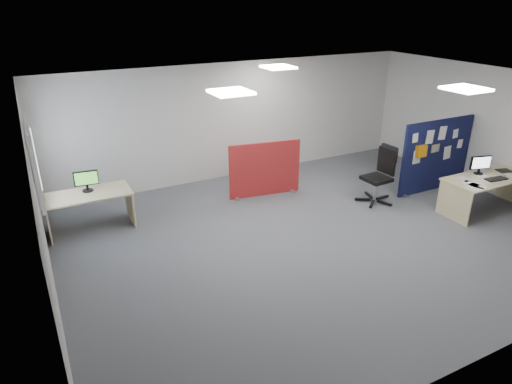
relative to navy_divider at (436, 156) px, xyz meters
name	(u,v)px	position (x,y,z in m)	size (l,w,h in m)	color
floor	(319,235)	(-3.46, -0.61, -0.81)	(9.00, 9.00, 0.00)	#57595F
ceiling	(328,87)	(-3.46, -0.61, 1.89)	(9.00, 7.00, 0.02)	white
wall_back	(238,120)	(-3.46, 2.89, 0.54)	(9.00, 0.02, 2.70)	silver
wall_front	(507,263)	(-3.46, -4.11, 0.54)	(9.00, 0.02, 2.70)	silver
wall_left	(41,220)	(-7.96, -0.61, 0.54)	(0.02, 7.00, 2.70)	silver
wall_right	(497,133)	(1.04, -0.61, 0.54)	(0.02, 7.00, 2.70)	silver
window	(34,160)	(-7.90, 1.39, 0.74)	(0.06, 1.70, 1.30)	white
ceiling_lights	(322,81)	(-3.13, 0.05, 1.86)	(4.10, 4.10, 0.04)	white
navy_divider	(436,156)	(0.00, 0.00, 0.00)	(1.96, 0.30, 1.62)	#0E1536
main_desk	(486,184)	(0.12, -1.24, -0.25)	(1.88, 0.83, 0.73)	tan
monitor_main	(480,164)	(0.06, -1.07, 0.13)	(0.43, 0.18, 0.38)	black
keyboard	(496,179)	(0.12, -1.43, -0.07)	(0.45, 0.18, 0.03)	black
mouse	(504,176)	(0.38, -1.41, -0.07)	(0.10, 0.06, 0.03)	#A5A5AB
paper_tray	(504,171)	(0.69, -1.19, -0.07)	(0.28, 0.22, 0.01)	black
red_divider	(265,170)	(-3.49, 1.47, -0.22)	(1.59, 0.30, 1.20)	#A31529
second_desk	(89,202)	(-7.14, 1.57, -0.26)	(1.53, 0.77, 0.73)	tan
monitor_second	(86,180)	(-7.11, 1.65, 0.14)	(0.43, 0.20, 0.39)	black
office_chair	(381,171)	(-1.46, 0.07, -0.14)	(0.77, 0.79, 1.19)	black
desk_papers	(480,179)	(-0.15, -1.28, -0.08)	(1.42, 0.87, 0.00)	white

